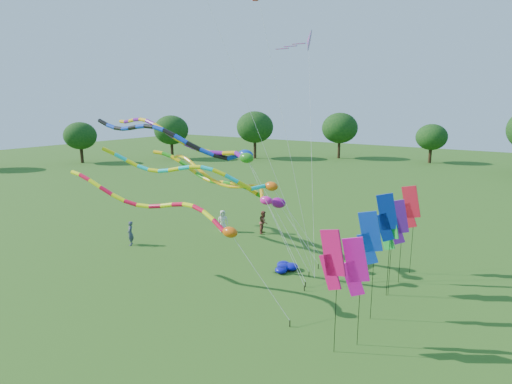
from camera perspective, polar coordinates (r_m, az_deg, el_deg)
The scene contains 20 objects.
ground at distance 22.17m, azimuth -2.91°, elevation -14.01°, with size 160.00×160.00×0.00m, color #225316.
tree_ring at distance 18.54m, azimuth -9.35°, elevation -0.91°, with size 116.99×116.91×9.57m.
tube_kite_red at distance 21.98m, azimuth -11.87°, elevation -2.08°, with size 13.26×1.61×6.45m.
tube_kite_orange at distance 27.22m, azimuth -3.86°, elevation 1.49°, with size 12.75×3.69×6.54m.
tube_kite_purple at distance 27.37m, azimuth -9.33°, elevation 6.97°, with size 16.96×2.79×9.28m.
tube_kite_blue at distance 27.37m, azimuth -9.99°, elevation 6.79°, with size 16.46×1.49×9.01m.
tube_kite_cyan at distance 23.42m, azimuth -6.83°, elevation 2.35°, with size 12.27×5.08×7.61m.
tube_kite_green at distance 29.31m, azimuth -3.93°, elevation 1.30°, with size 14.99×2.15×6.53m.
delta_kite_high_c at distance 27.63m, azimuth 6.98°, elevation 19.43°, with size 5.30×5.29×14.29m.
banner_pole_magenta_b at distance 17.49m, azimuth 13.04°, elevation -9.71°, with size 1.14×0.37×4.60m.
banner_pole_violet at distance 24.00m, azimuth 18.39°, elevation -3.85°, with size 1.12×0.48×4.68m.
banner_pole_green at distance 22.42m, azimuth 17.19°, elevation -4.43°, with size 1.15×0.33×4.85m.
banner_pole_magenta_a at distance 16.75m, azimuth 10.09°, elevation -8.94°, with size 1.16×0.19×5.05m.
banner_pole_blue_a at distance 19.56m, azimuth 14.87°, elevation -5.97°, with size 1.16×0.29×5.08m.
banner_pole_blue_b at distance 22.04m, azimuth 16.98°, elevation -3.31°, with size 1.11×0.50×5.37m.
banner_pole_red at distance 25.54m, azimuth 19.87°, elevation -1.91°, with size 1.16×0.09×5.16m.
blue_nylon_heap at distance 25.50m, azimuth 3.54°, elevation -9.96°, with size 1.09×1.23×0.45m.
person_a at distance 32.54m, azimuth -4.46°, elevation -3.88°, with size 0.82×0.53×1.67m, color silver.
person_b at distance 30.72m, azimuth -16.40°, elevation -5.31°, with size 0.61×0.40×1.68m, color #40445A.
person_c at distance 32.07m, azimuth 1.01°, elevation -4.04°, with size 0.84×0.65×1.72m, color brown.
Camera 1 is at (11.98, -15.92, 9.71)m, focal length 30.00 mm.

